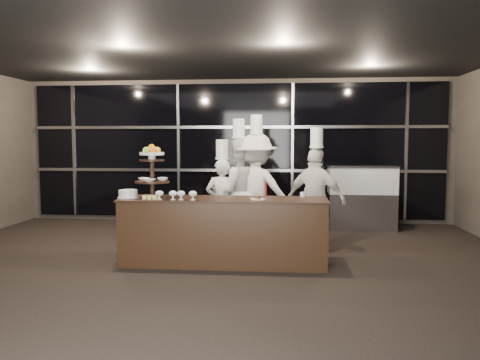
# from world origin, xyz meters

# --- Properties ---
(room) EXTENTS (10.00, 10.00, 10.00)m
(room) POSITION_xyz_m (0.00, 0.00, 1.50)
(room) COLOR black
(room) RESTS_ON ground
(window_wall) EXTENTS (8.60, 0.10, 2.80)m
(window_wall) POSITION_xyz_m (0.00, 4.94, 1.50)
(window_wall) COLOR black
(window_wall) RESTS_ON ground
(buffet_counter) EXTENTS (2.84, 0.74, 0.92)m
(buffet_counter) POSITION_xyz_m (0.19, 1.49, 0.47)
(buffet_counter) COLOR black
(buffet_counter) RESTS_ON ground
(display_stand) EXTENTS (0.48, 0.48, 0.74)m
(display_stand) POSITION_xyz_m (-0.81, 1.49, 1.34)
(display_stand) COLOR black
(display_stand) RESTS_ON buffet_counter
(compotes) EXTENTS (0.57, 0.11, 0.12)m
(compotes) POSITION_xyz_m (-0.42, 1.27, 1.00)
(compotes) COLOR silver
(compotes) RESTS_ON buffet_counter
(layer_cake) EXTENTS (0.30, 0.30, 0.11)m
(layer_cake) POSITION_xyz_m (-1.14, 1.44, 0.97)
(layer_cake) COLOR white
(layer_cake) RESTS_ON buffet_counter
(pastry_squares) EXTENTS (0.19, 0.13, 0.05)m
(pastry_squares) POSITION_xyz_m (-0.79, 1.33, 0.95)
(pastry_squares) COLOR #FFF27C
(pastry_squares) RESTS_ON buffet_counter
(small_plate) EXTENTS (0.20, 0.20, 0.05)m
(small_plate) POSITION_xyz_m (0.67, 1.39, 0.94)
(small_plate) COLOR white
(small_plate) RESTS_ON buffet_counter
(chef_cup) EXTENTS (0.08, 0.08, 0.07)m
(chef_cup) POSITION_xyz_m (1.28, 1.74, 0.96)
(chef_cup) COLOR white
(chef_cup) RESTS_ON buffet_counter
(display_case) EXTENTS (1.29, 0.56, 1.24)m
(display_case) POSITION_xyz_m (2.53, 4.30, 0.69)
(display_case) COLOR #A5A5AA
(display_case) RESTS_ON ground
(chef_a) EXTENTS (0.52, 0.34, 1.73)m
(chef_a) POSITION_xyz_m (0.05, 2.45, 0.75)
(chef_a) COLOR silver
(chef_a) RESTS_ON ground
(chef_b) EXTENTS (1.00, 0.86, 2.06)m
(chef_b) POSITION_xyz_m (0.30, 2.58, 0.89)
(chef_b) COLOR silver
(chef_b) RESTS_ON ground
(chef_c) EXTENTS (1.30, 0.94, 2.12)m
(chef_c) POSITION_xyz_m (0.58, 2.56, 0.92)
(chef_c) COLOR silver
(chef_c) RESTS_ON ground
(chef_d) EXTENTS (1.02, 0.78, 1.91)m
(chef_d) POSITION_xyz_m (1.51, 2.32, 0.82)
(chef_d) COLOR white
(chef_d) RESTS_ON ground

